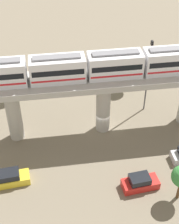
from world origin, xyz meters
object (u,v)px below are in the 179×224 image
Objects in this scene: parked_car_red at (140,183)px; tree_far_corner at (11,80)px; tree_mid_lot at (128,70)px; signal_post at (148,74)px; parked_car_yellow at (11,178)px; train at (87,67)px.

parked_car_red is 0.94× the size of tree_far_corner.
tree_mid_lot is 0.44× the size of signal_post.
signal_post is (14.07, -4.37, 5.36)m from parked_car_red.
parked_car_yellow is 17.26m from tree_far_corner.
tree_far_corner reaches higher than parked_car_red.
parked_car_yellow is (2.78, 14.63, 0.00)m from parked_car_red.
signal_post reaches higher than parked_car_yellow.
signal_post is (-5.79, -19.21, 2.93)m from tree_far_corner.
parked_car_red is 14.90m from parked_car_yellow.
train is 2.46× the size of signal_post.
parked_car_red is at bearing 162.74° from signal_post.
tree_mid_lot is at bearing -51.34° from parked_car_yellow.
signal_post is (3.40, -9.03, -3.98)m from train.
tree_far_corner is at bearing -4.35° from parked_car_yellow.
tree_mid_lot is 1.06× the size of tree_far_corner.
parked_car_yellow is at bearing 128.35° from train.
parked_car_yellow is at bearing 120.72° from signal_post.
parked_car_yellow is at bearing -179.31° from tree_far_corner.
tree_mid_lot reaches higher than parked_car_yellow.
train reaches higher than parked_car_yellow.
tree_far_corner is 0.42× the size of signal_post.
train is 10.43m from signal_post.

